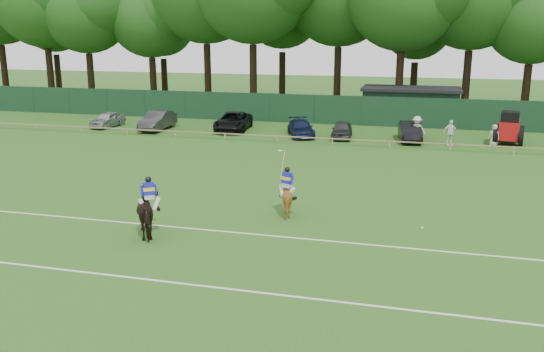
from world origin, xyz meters
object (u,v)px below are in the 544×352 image
(utility_shed, at_px, (410,105))
(spectator_right, at_px, (494,135))
(sedan_silver, at_px, (107,120))
(suv_black, at_px, (233,122))
(sedan_navy, at_px, (301,128))
(estate_black, at_px, (410,132))
(spectator_mid, at_px, (450,133))
(tractor, at_px, (509,129))
(hatch_grey, at_px, (342,130))
(horse_dark, at_px, (150,212))
(horse_chestnut, at_px, (287,197))
(spectator_left, at_px, (417,129))
(polo_ball, at_px, (422,228))
(sedan_grey, at_px, (158,121))

(utility_shed, bearing_deg, spectator_right, -57.57)
(sedan_silver, bearing_deg, utility_shed, 24.82)
(suv_black, distance_m, sedan_navy, 5.91)
(estate_black, relative_size, spectator_right, 2.79)
(spectator_mid, bearing_deg, sedan_navy, 154.01)
(spectator_right, distance_m, tractor, 1.37)
(hatch_grey, xyz_separation_m, spectator_mid, (7.72, -1.04, 0.30))
(horse_dark, bearing_deg, suv_black, -113.22)
(horse_chestnut, relative_size, hatch_grey, 0.43)
(spectator_left, distance_m, utility_shed, 9.62)
(hatch_grey, distance_m, tractor, 11.80)
(sedan_silver, bearing_deg, suv_black, 9.93)
(polo_ball, height_order, utility_shed, utility_shed)
(sedan_navy, xyz_separation_m, tractor, (14.92, 0.52, 0.51))
(spectator_left, bearing_deg, sedan_navy, -177.80)
(estate_black, bearing_deg, sedan_grey, 174.30)
(polo_ball, bearing_deg, horse_dark, -161.92)
(horse_chestnut, xyz_separation_m, estate_black, (4.79, 19.07, -0.09))
(spectator_right, distance_m, polo_ball, 19.78)
(spectator_mid, height_order, spectator_right, spectator_mid)
(suv_black, bearing_deg, sedan_silver, 179.50)
(sedan_navy, bearing_deg, horse_dark, -113.34)
(sedan_grey, bearing_deg, estate_black, -1.07)
(suv_black, bearing_deg, sedan_grey, -174.80)
(suv_black, xyz_separation_m, tractor, (20.73, -0.58, 0.39))
(spectator_right, bearing_deg, utility_shed, 144.62)
(spectator_right, relative_size, utility_shed, 0.18)
(horse_dark, relative_size, horse_chestnut, 1.41)
(sedan_silver, relative_size, utility_shed, 0.44)
(suv_black, height_order, tractor, tractor)
(horse_chestnut, relative_size, sedan_silver, 0.42)
(hatch_grey, height_order, tractor, tractor)
(horse_dark, height_order, sedan_navy, horse_dark)
(suv_black, relative_size, tractor, 1.71)
(sedan_navy, xyz_separation_m, polo_ball, (9.17, -19.49, -0.57))
(sedan_silver, bearing_deg, sedan_grey, 2.35)
(hatch_grey, relative_size, estate_black, 0.87)
(hatch_grey, bearing_deg, utility_shed, 58.19)
(sedan_grey, height_order, suv_black, sedan_grey)
(hatch_grey, bearing_deg, spectator_right, -6.01)
(suv_black, bearing_deg, horse_dark, -85.49)
(horse_chestnut, distance_m, spectator_left, 19.31)
(horse_dark, distance_m, utility_shed, 33.36)
(hatch_grey, bearing_deg, spectator_mid, -12.32)
(suv_black, relative_size, polo_ball, 58.32)
(spectator_mid, bearing_deg, sedan_silver, 157.31)
(suv_black, bearing_deg, polo_ball, -60.09)
(sedan_grey, height_order, hatch_grey, sedan_grey)
(tractor, bearing_deg, sedan_silver, -170.38)
(polo_ball, bearing_deg, spectator_right, 76.24)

